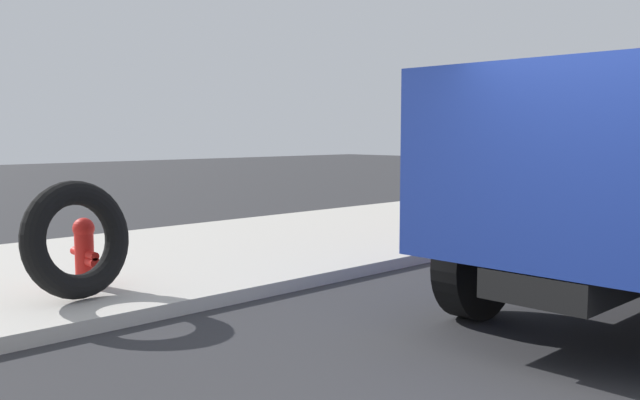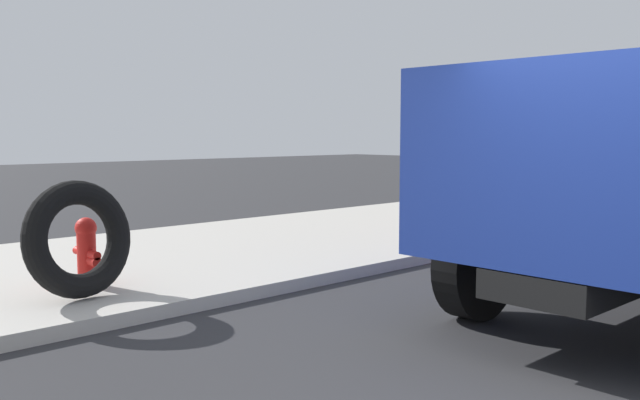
% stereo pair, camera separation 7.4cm
% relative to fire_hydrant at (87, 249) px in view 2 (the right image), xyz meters
% --- Properties ---
extents(sidewalk_curb, '(36.00, 5.00, 0.15)m').
position_rel_fire_hydrant_xyz_m(sidewalk_curb, '(0.77, 1.14, -0.48)').
color(sidewalk_curb, '#BCB7AD').
rests_on(sidewalk_curb, ground).
extents(fire_hydrant, '(0.24, 0.54, 0.77)m').
position_rel_fire_hydrant_xyz_m(fire_hydrant, '(0.00, 0.00, 0.00)').
color(fire_hydrant, red).
rests_on(fire_hydrant, sidewalk_curb).
extents(loose_tire, '(1.26, 0.59, 1.24)m').
position_rel_fire_hydrant_xyz_m(loose_tire, '(-0.33, -0.54, 0.21)').
color(loose_tire, black).
rests_on(loose_tire, sidewalk_curb).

